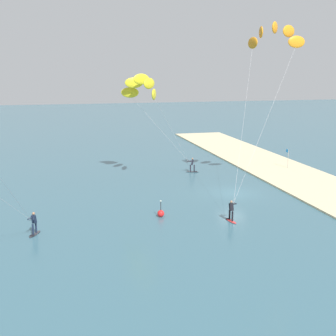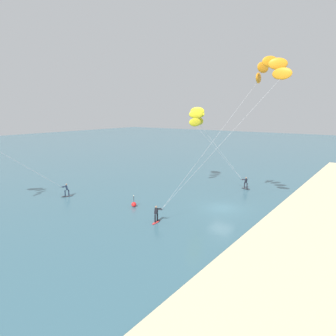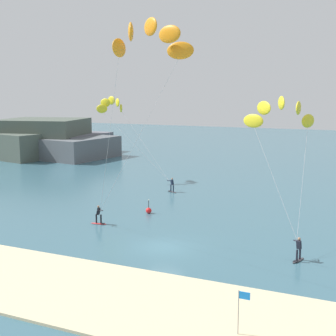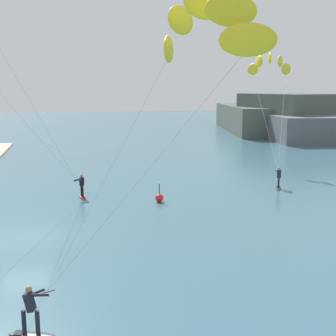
{
  "view_description": "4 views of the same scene",
  "coord_description": "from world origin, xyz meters",
  "views": [
    {
      "loc": [
        -39.84,
        16.25,
        11.65
      ],
      "look_at": [
        -3.46,
        7.19,
        3.56
      ],
      "focal_mm": 49.21,
      "sensor_mm": 36.0,
      "label": 1
    },
    {
      "loc": [
        -30.29,
        -14.3,
        10.79
      ],
      "look_at": [
        -2.89,
        5.31,
        4.42
      ],
      "focal_mm": 32.91,
      "sensor_mm": 36.0,
      "label": 2
    },
    {
      "loc": [
        13.86,
        -30.5,
        11.47
      ],
      "look_at": [
        -2.35,
        5.99,
        4.95
      ],
      "focal_mm": 49.7,
      "sensor_mm": 36.0,
      "label": 3
    },
    {
      "loc": [
        22.8,
        2.4,
        7.67
      ],
      "look_at": [
        -3.93,
        8.54,
        2.6
      ],
      "focal_mm": 46.76,
      "sensor_mm": 36.0,
      "label": 4
    }
  ],
  "objects": [
    {
      "name": "kitesurfer_nearshore",
      "position": [
        7.04,
        7.15,
        9.55
      ],
      "size": [
        6.1,
        8.94,
        11.18
      ],
      "color": "#333338",
      "rests_on": "ground"
    },
    {
      "name": "ground_plane",
      "position": [
        0.0,
        0.0,
        0.0
      ],
      "size": [
        240.0,
        240.0,
        0.0
      ],
      "primitive_type": "plane",
      "color": "#386070"
    },
    {
      "name": "sand_strip",
      "position": [
        0.0,
        -9.2,
        0.08
      ],
      "size": [
        80.0,
        8.37,
        0.16
      ],
      "primitive_type": "cube",
      "color": "beige",
      "rests_on": "ground"
    },
    {
      "name": "marker_buoy",
      "position": [
        -5.39,
        8.27,
        0.3
      ],
      "size": [
        0.56,
        0.56,
        1.38
      ],
      "color": "red",
      "rests_on": "ground"
    },
    {
      "name": "kitesurfer_mid_water",
      "position": [
        0.64,
        -3.88,
        14.16
      ],
      "size": [
        11.79,
        10.14,
        15.96
      ],
      "color": "red",
      "rests_on": "ground"
    }
  ]
}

